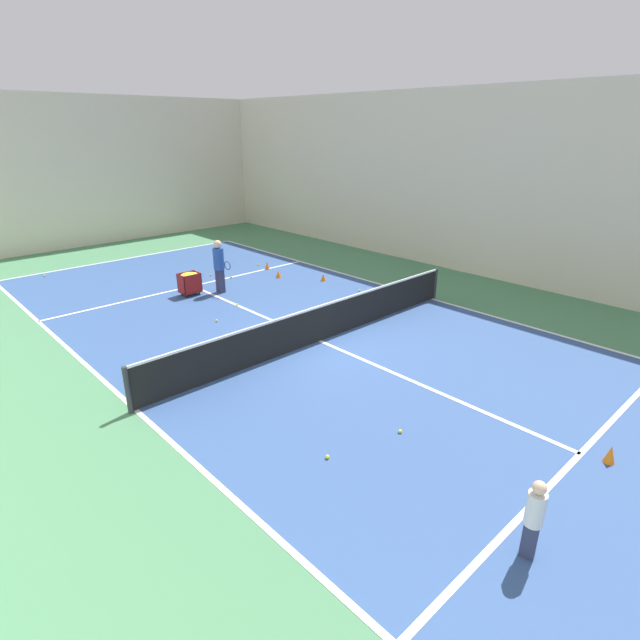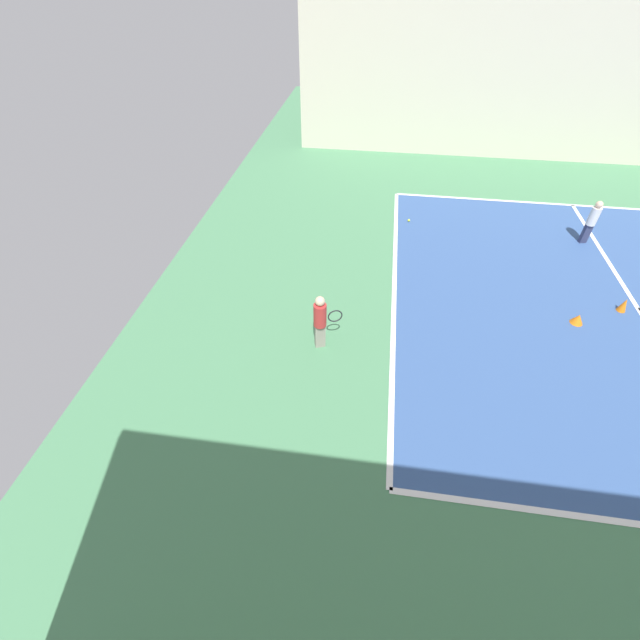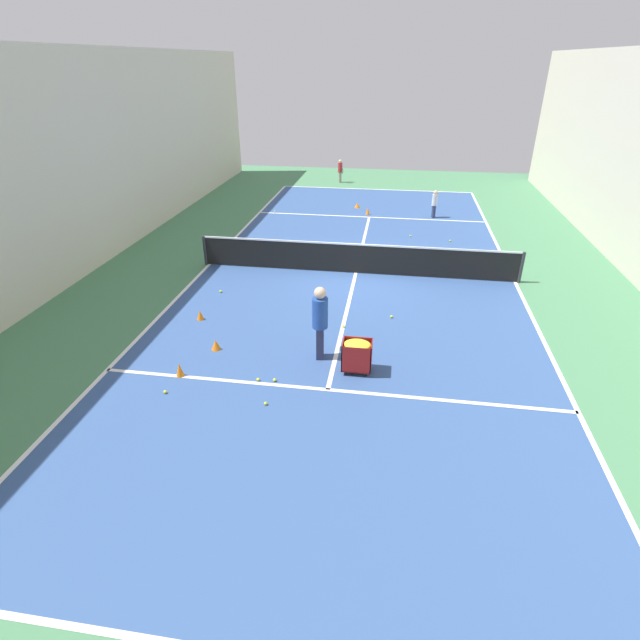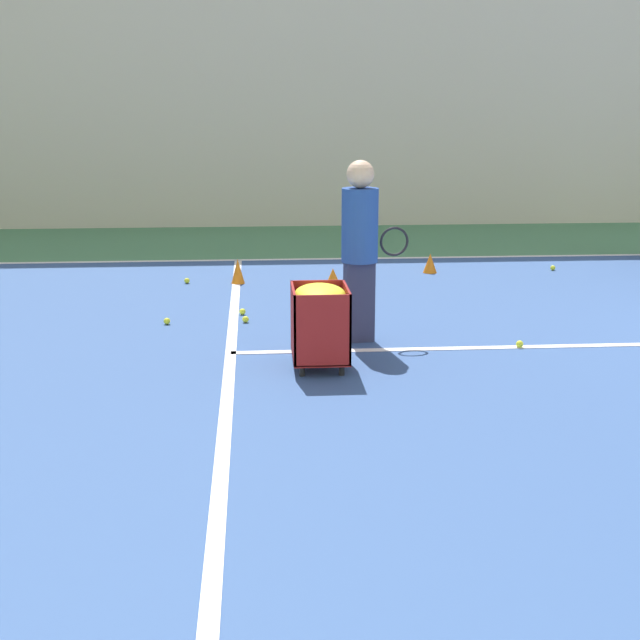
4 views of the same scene
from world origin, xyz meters
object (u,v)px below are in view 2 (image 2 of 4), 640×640
at_px(training_cone_0, 578,319).
at_px(training_cone_1, 624,305).
at_px(child_midcourt, 592,219).
at_px(player_near_baseline, 321,319).

height_order(training_cone_0, training_cone_1, training_cone_1).
relative_size(child_midcourt, training_cone_0, 4.56).
bearing_deg(player_near_baseline, training_cone_1, -2.52).
bearing_deg(training_cone_1, player_near_baseline, -72.61).
relative_size(player_near_baseline, training_cone_0, 4.78).
height_order(player_near_baseline, training_cone_0, player_near_baseline).
height_order(player_near_baseline, training_cone_1, player_near_baseline).
bearing_deg(training_cone_1, child_midcourt, 179.41).
bearing_deg(child_midcourt, training_cone_0, -123.50).
bearing_deg(training_cone_0, child_midcourt, 161.92).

